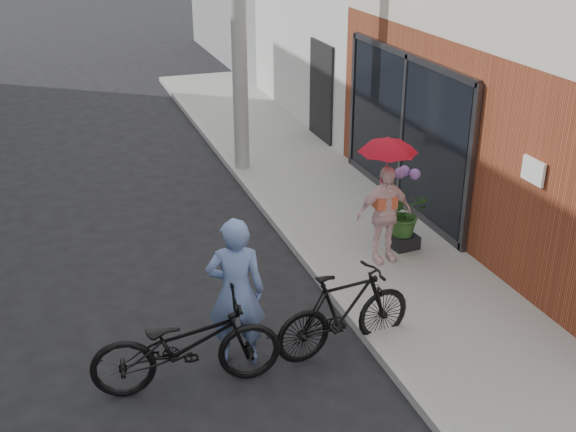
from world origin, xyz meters
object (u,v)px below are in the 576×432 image
planter (403,241)px  kimono_woman (384,214)px  officer (236,292)px  bike_right (344,311)px  bike_left (186,344)px

planter → kimono_woman: bearing=-151.3°
officer → planter: officer is taller
bike_right → kimono_woman: size_ratio=1.24×
bike_left → kimono_woman: (3.18, 1.81, 0.29)m
bike_right → planter: bike_right is taller
bike_right → kimono_woman: bearing=-44.8°
bike_right → kimono_woman: (1.33, 1.73, 0.30)m
bike_left → bike_right: bike_left is taller
kimono_woman → planter: size_ratio=3.75×
officer → bike_left: 0.78m
bike_left → planter: bike_left is taller
bike_left → planter: (3.65, 2.07, -0.31)m
bike_left → planter: 4.20m
kimono_woman → officer: bearing=-149.4°
officer → planter: size_ratio=4.74×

